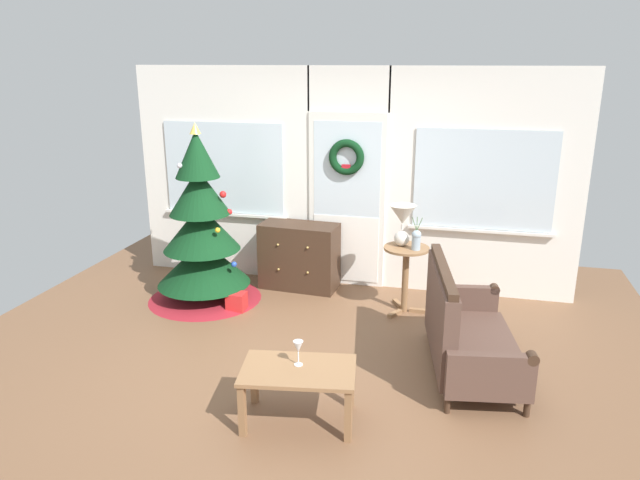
{
  "coord_description": "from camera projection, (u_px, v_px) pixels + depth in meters",
  "views": [
    {
      "loc": [
        1.32,
        -4.53,
        2.61
      ],
      "look_at": [
        0.05,
        0.55,
        1.0
      ],
      "focal_mm": 32.98,
      "sensor_mm": 36.0,
      "label": 1
    }
  ],
  "objects": [
    {
      "name": "back_wall_with_door",
      "position": [
        348.0,
        179.0,
        6.82
      ],
      "size": [
        5.2,
        0.19,
        2.55
      ],
      "color": "white",
      "rests_on": "ground"
    },
    {
      "name": "wine_glass",
      "position": [
        298.0,
        348.0,
        4.32
      ],
      "size": [
        0.08,
        0.08,
        0.2
      ],
      "color": "silver",
      "rests_on": "coffee_table"
    },
    {
      "name": "coffee_table",
      "position": [
        298.0,
        377.0,
        4.33
      ],
      "size": [
        0.91,
        0.64,
        0.44
      ],
      "color": "#8E6642",
      "rests_on": "ground"
    },
    {
      "name": "ground_plane",
      "position": [
        300.0,
        363.0,
        5.27
      ],
      "size": [
        6.76,
        6.76,
        0.0
      ],
      "primitive_type": "plane",
      "color": "brown"
    },
    {
      "name": "side_table",
      "position": [
        406.0,
        266.0,
        6.22
      ],
      "size": [
        0.5,
        0.48,
        0.73
      ],
      "color": "#8E6642",
      "rests_on": "ground"
    },
    {
      "name": "table_lamp",
      "position": [
        402.0,
        220.0,
        6.12
      ],
      "size": [
        0.28,
        0.28,
        0.44
      ],
      "color": "silver",
      "rests_on": "side_table"
    },
    {
      "name": "settee_sofa",
      "position": [
        462.0,
        331.0,
        5.05
      ],
      "size": [
        0.92,
        1.55,
        0.96
      ],
      "color": "#3D281C",
      "rests_on": "ground"
    },
    {
      "name": "dresser_cabinet",
      "position": [
        299.0,
        256.0,
        6.93
      ],
      "size": [
        0.93,
        0.49,
        0.78
      ],
      "color": "#3D281C",
      "rests_on": "ground"
    },
    {
      "name": "flower_vase",
      "position": [
        416.0,
        239.0,
        6.04
      ],
      "size": [
        0.11,
        0.1,
        0.35
      ],
      "color": "#99ADBC",
      "rests_on": "side_table"
    },
    {
      "name": "gift_box",
      "position": [
        237.0,
        301.0,
        6.37
      ],
      "size": [
        0.2,
        0.18,
        0.2
      ],
      "primitive_type": "cube",
      "color": "red",
      "rests_on": "ground"
    },
    {
      "name": "christmas_tree",
      "position": [
        202.0,
        238.0,
        6.49
      ],
      "size": [
        1.27,
        1.27,
        1.99
      ],
      "color": "#4C331E",
      "rests_on": "ground"
    }
  ]
}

